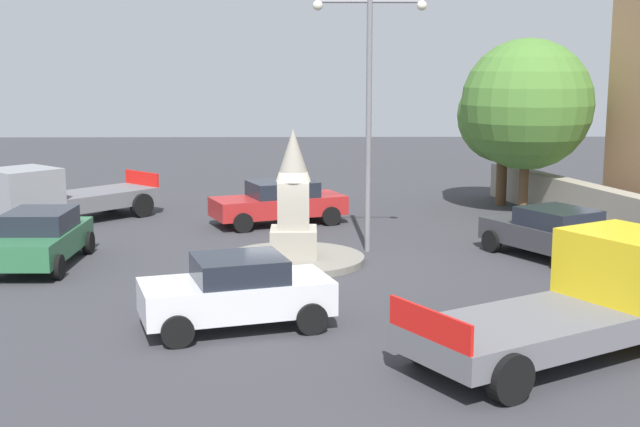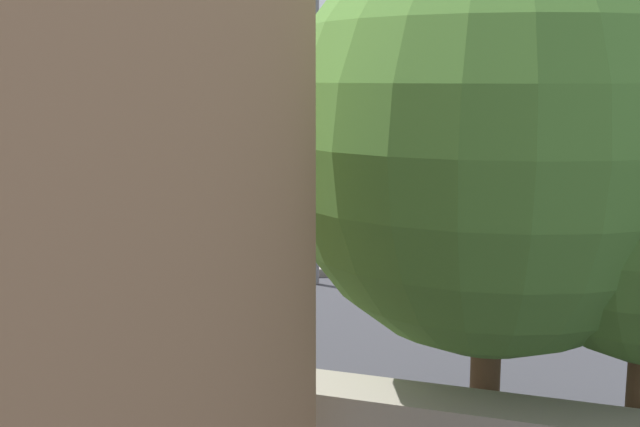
% 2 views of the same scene
% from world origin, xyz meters
% --- Properties ---
extents(ground_plane, '(80.00, 80.00, 0.00)m').
position_xyz_m(ground_plane, '(0.00, 0.00, 0.00)').
color(ground_plane, '#38383D').
extents(traffic_island, '(3.85, 3.85, 0.18)m').
position_xyz_m(traffic_island, '(0.00, 0.00, 0.09)').
color(traffic_island, gray).
rests_on(traffic_island, ground).
extents(monument, '(1.25, 1.25, 3.47)m').
position_xyz_m(monument, '(0.00, 0.00, 1.72)').
color(monument, '#9E9687').
rests_on(monument, traffic_island).
extents(streetlamp, '(3.15, 0.28, 7.46)m').
position_xyz_m(streetlamp, '(-2.11, -1.39, 4.52)').
color(streetlamp, slate).
rests_on(streetlamp, ground).
extents(car_dark_grey_passing, '(3.51, 4.33, 1.43)m').
position_xyz_m(car_dark_grey_passing, '(-7.16, -0.41, 0.75)').
color(car_dark_grey_passing, '#38383D').
rests_on(car_dark_grey_passing, ground).
extents(car_white_far_side, '(4.17, 2.85, 1.49)m').
position_xyz_m(car_white_far_side, '(1.07, 5.78, 0.77)').
color(car_white_far_side, silver).
rests_on(car_white_far_side, ground).
extents(car_red_waiting, '(4.74, 3.29, 1.46)m').
position_xyz_m(car_red_waiting, '(0.56, -5.62, 0.76)').
color(car_red_waiting, '#B22323').
rests_on(car_red_waiting, ground).
extents(car_green_parked_right, '(1.99, 4.23, 1.51)m').
position_xyz_m(car_green_parked_right, '(6.74, 0.28, 0.78)').
color(car_green_parked_right, '#2D6B42').
rests_on(car_green_parked_right, ground).
extents(truck_yellow_parked_left, '(6.10, 4.84, 2.17)m').
position_xyz_m(truck_yellow_parked_left, '(-5.53, 7.38, 1.02)').
color(truck_yellow_parked_left, yellow).
rests_on(truck_yellow_parked_left, ground).
extents(truck_grey_approaching, '(5.34, 5.57, 2.00)m').
position_xyz_m(truck_grey_approaching, '(8.04, -5.72, 0.96)').
color(truck_grey_approaching, gray).
rests_on(truck_grey_approaching, ground).
extents(tree_near_wall, '(4.69, 4.69, 6.25)m').
position_xyz_m(tree_near_wall, '(-8.23, -7.89, 3.90)').
color(tree_near_wall, brown).
rests_on(tree_near_wall, ground).
extents(tree_mid_cluster, '(3.50, 3.50, 5.14)m').
position_xyz_m(tree_mid_cluster, '(-7.79, -9.53, 3.37)').
color(tree_mid_cluster, brown).
rests_on(tree_mid_cluster, ground).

